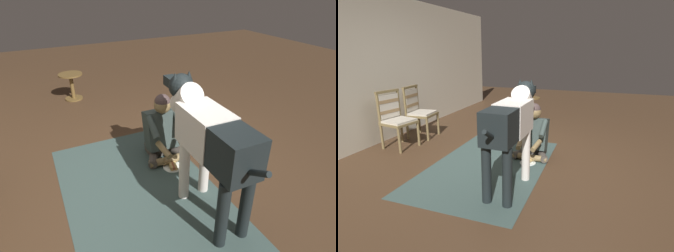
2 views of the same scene
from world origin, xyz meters
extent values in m
plane|color=#422D1D|center=(0.00, 0.00, 0.00)|extent=(15.25, 15.25, 0.00)
cube|color=beige|center=(0.00, 2.70, 1.30)|extent=(8.81, 0.10, 2.60)
cube|color=#364845|center=(-0.30, 0.39, 0.00)|extent=(2.55, 1.57, 0.01)
cylinder|color=brown|center=(0.06, 1.89, 0.21)|extent=(0.04, 0.04, 0.42)
cylinder|color=brown|center=(-0.35, 1.95, 0.21)|extent=(0.04, 0.04, 0.42)
cylinder|color=brown|center=(0.12, 2.30, 0.21)|extent=(0.04, 0.04, 0.42)
cylinder|color=brown|center=(-0.29, 2.36, 0.21)|extent=(0.04, 0.04, 0.42)
cube|color=brown|center=(-0.11, 2.12, 0.44)|extent=(0.52, 0.52, 0.04)
cube|color=#B4AC9A|center=(-0.11, 2.12, 0.48)|extent=(0.48, 0.48, 0.04)
cylinder|color=brown|center=(0.12, 2.30, 0.72)|extent=(0.04, 0.04, 0.52)
cylinder|color=brown|center=(-0.29, 2.36, 0.72)|extent=(0.04, 0.04, 0.52)
cube|color=brown|center=(-0.08, 2.33, 0.96)|extent=(0.46, 0.11, 0.04)
cube|color=#B4AC9A|center=(-0.08, 2.33, 0.71)|extent=(0.38, 0.10, 0.40)
cube|color=olive|center=(-0.08, 2.33, 0.80)|extent=(0.39, 0.11, 0.06)
cube|color=olive|center=(-0.08, 2.33, 0.62)|extent=(0.39, 0.11, 0.06)
cylinder|color=brown|center=(0.75, 1.94, 0.21)|extent=(0.04, 0.04, 0.42)
cylinder|color=brown|center=(0.33, 1.89, 0.21)|extent=(0.04, 0.04, 0.42)
cylinder|color=brown|center=(0.70, 2.35, 0.21)|extent=(0.04, 0.04, 0.42)
cylinder|color=brown|center=(0.29, 2.31, 0.21)|extent=(0.04, 0.04, 0.42)
cube|color=brown|center=(0.52, 2.12, 0.44)|extent=(0.51, 0.51, 0.04)
cube|color=#B4AC9A|center=(0.52, 2.12, 0.48)|extent=(0.47, 0.47, 0.04)
cylinder|color=brown|center=(0.70, 2.35, 0.72)|extent=(0.04, 0.04, 0.52)
cylinder|color=brown|center=(0.29, 2.31, 0.72)|extent=(0.04, 0.04, 0.52)
cube|color=brown|center=(0.50, 2.33, 0.96)|extent=(0.46, 0.09, 0.04)
cube|color=#B4AC9A|center=(0.50, 2.33, 0.71)|extent=(0.38, 0.09, 0.40)
cube|color=olive|center=(0.50, 2.33, 0.80)|extent=(0.39, 0.10, 0.06)
cube|color=olive|center=(0.50, 2.33, 0.62)|extent=(0.39, 0.10, 0.06)
cube|color=#453E38|center=(0.37, -0.13, 0.06)|extent=(0.25, 0.35, 0.12)
cylinder|color=#453E38|center=(0.20, -0.29, 0.07)|extent=(0.41, 0.26, 0.11)
cylinder|color=olive|center=(0.05, -0.21, 0.06)|extent=(0.11, 0.36, 0.09)
cylinder|color=#453E38|center=(0.21, 0.02, 0.07)|extent=(0.41, 0.27, 0.11)
cylinder|color=olive|center=(0.06, -0.04, 0.06)|extent=(0.13, 0.37, 0.09)
cube|color=#303D39|center=(0.31, -0.13, 0.37)|extent=(0.33, 0.41, 0.53)
cylinder|color=#303D39|center=(0.15, -0.31, 0.51)|extent=(0.29, 0.09, 0.24)
cylinder|color=olive|center=(-0.05, -0.25, 0.30)|extent=(0.28, 0.12, 0.12)
cylinder|color=#303D39|center=(0.16, 0.04, 0.51)|extent=(0.29, 0.09, 0.24)
cylinder|color=olive|center=(-0.04, 0.00, 0.30)|extent=(0.28, 0.11, 0.12)
sphere|color=olive|center=(0.26, -0.13, 0.72)|extent=(0.21, 0.21, 0.21)
sphere|color=#413231|center=(0.26, -0.13, 0.76)|extent=(0.19, 0.19, 0.19)
cylinder|color=silver|center=(-0.54, 0.01, 0.33)|extent=(0.11, 0.11, 0.67)
cylinder|color=silver|center=(-0.54, -0.24, 0.33)|extent=(0.11, 0.11, 0.67)
cylinder|color=black|center=(-1.21, 0.02, 0.33)|extent=(0.11, 0.11, 0.67)
cylinder|color=black|center=(-1.21, -0.22, 0.33)|extent=(0.11, 0.11, 0.67)
cube|color=silver|center=(-0.68, -0.11, 0.86)|extent=(0.54, 0.36, 0.39)
cube|color=black|center=(-1.09, -0.10, 0.86)|extent=(0.47, 0.34, 0.37)
cylinder|color=silver|center=(-0.32, -0.12, 1.02)|extent=(0.39, 0.25, 0.38)
sphere|color=black|center=(-0.21, -0.12, 1.11)|extent=(0.26, 0.26, 0.26)
cube|color=black|center=(0.01, -0.13, 1.09)|extent=(0.20, 0.12, 0.10)
cone|color=black|center=(-0.22, -0.04, 1.21)|extent=(0.09, 0.09, 0.12)
cone|color=black|center=(-0.22, -0.20, 1.21)|extent=(0.09, 0.09, 0.12)
cylinder|color=black|center=(-1.33, -0.10, 0.82)|extent=(0.34, 0.06, 0.22)
cylinder|color=white|center=(-0.03, -0.13, 0.01)|extent=(0.24, 0.24, 0.01)
cylinder|color=tan|center=(-0.04, -0.15, 0.04)|extent=(0.18, 0.09, 0.05)
cylinder|color=tan|center=(-0.02, -0.11, 0.04)|extent=(0.18, 0.09, 0.05)
cylinder|color=#9B4A2D|center=(-0.03, -0.13, 0.04)|extent=(0.19, 0.08, 0.04)
cylinder|color=brown|center=(2.77, 0.57, 0.24)|extent=(0.07, 0.07, 0.47)
cylinder|color=brown|center=(2.77, 0.57, 0.01)|extent=(0.33, 0.33, 0.02)
cylinder|color=brown|center=(2.77, 0.57, 0.48)|extent=(0.44, 0.44, 0.03)
camera|label=1|loc=(-2.55, 1.18, 2.09)|focal=30.22mm
camera|label=2|loc=(-3.64, -1.08, 1.64)|focal=28.76mm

